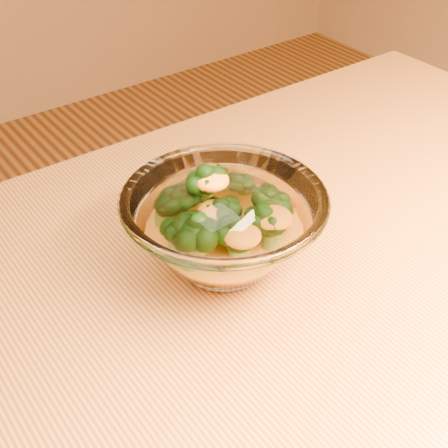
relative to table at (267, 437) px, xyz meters
name	(u,v)px	position (x,y,z in m)	size (l,w,h in m)	color
table	(267,437)	(0.00, 0.00, 0.00)	(1.20, 0.80, 0.75)	#C67C3B
glass_bowl	(224,228)	(0.04, 0.13, 0.14)	(0.19, 0.19, 0.09)	white
cheese_sauce	(224,242)	(0.04, 0.13, 0.13)	(0.11, 0.11, 0.03)	#FFA015
broccoli_heap	(218,217)	(0.04, 0.13, 0.16)	(0.12, 0.13, 0.07)	black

